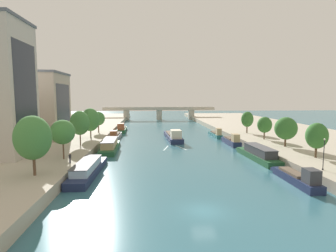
{
  "coord_description": "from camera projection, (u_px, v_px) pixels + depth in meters",
  "views": [
    {
      "loc": [
        -5.86,
        -26.89,
        12.07
      ],
      "look_at": [
        0.0,
        51.22,
        3.47
      ],
      "focal_mm": 28.67,
      "sensor_mm": 36.0,
      "label": 1
    }
  ],
  "objects": [
    {
      "name": "ground_plane",
      "position": [
        204.0,
        211.0,
        28.41
      ],
      "size": [
        400.0,
        400.0,
        0.0
      ],
      "primitive_type": "plane",
      "color": "#336675"
    },
    {
      "name": "lamppost_right_bank",
      "position": [
        324.0,
        153.0,
        37.97
      ],
      "size": [
        0.28,
        0.28,
        4.57
      ],
      "color": "black",
      "rests_on": "quay_right"
    },
    {
      "name": "quay_left",
      "position": [
        51.0,
        134.0,
        80.23
      ],
      "size": [
        36.0,
        170.0,
        1.65
      ],
      "primitive_type": "cube",
      "color": "#B2A893",
      "rests_on": "ground"
    },
    {
      "name": "tree_left_past_mid",
      "position": [
        98.0,
        119.0,
        77.75
      ],
      "size": [
        3.76,
        3.76,
        6.1
      ],
      "color": "brown",
      "rests_on": "quay_left"
    },
    {
      "name": "tree_right_midway",
      "position": [
        286.0,
        128.0,
        55.86
      ],
      "size": [
        4.55,
        4.55,
        6.19
      ],
      "color": "brown",
      "rests_on": "quay_right"
    },
    {
      "name": "moored_boat_right_midway",
      "position": [
        258.0,
        154.0,
        51.63
      ],
      "size": [
        3.57,
        15.3,
        2.68
      ],
      "color": "#235633",
      "rests_on": "ground"
    },
    {
      "name": "tree_left_second",
      "position": [
        90.0,
        120.0,
        66.92
      ],
      "size": [
        4.59,
        4.59,
        7.55
      ],
      "color": "brown",
      "rests_on": "quay_left"
    },
    {
      "name": "person_on_quay",
      "position": [
        70.0,
        158.0,
        41.98
      ],
      "size": [
        0.31,
        0.5,
        1.62
      ],
      "color": "#2D2D38",
      "rests_on": "quay_left"
    },
    {
      "name": "moored_boat_left_end",
      "position": [
        116.0,
        136.0,
        76.49
      ],
      "size": [
        2.38,
        13.34,
        2.92
      ],
      "color": "gray",
      "rests_on": "ground"
    },
    {
      "name": "barge_midriver",
      "position": [
        173.0,
        136.0,
        75.77
      ],
      "size": [
        4.19,
        19.25,
        3.37
      ],
      "color": "#1E284C",
      "rests_on": "ground"
    },
    {
      "name": "bridge_far",
      "position": [
        159.0,
        112.0,
        140.82
      ],
      "size": [
        58.06,
        4.4,
        6.61
      ],
      "color": "#ADA899",
      "rests_on": "ground"
    },
    {
      "name": "building_left_tall",
      "position": [
        30.0,
        106.0,
        65.9
      ],
      "size": [
        16.42,
        13.07,
        16.37
      ],
      "color": "#A89989",
      "rests_on": "quay_left"
    },
    {
      "name": "moored_boat_left_second",
      "position": [
        122.0,
        129.0,
        92.87
      ],
      "size": [
        3.24,
        14.16,
        3.27
      ],
      "color": "#235633",
      "rests_on": "ground"
    },
    {
      "name": "tree_right_third",
      "position": [
        247.0,
        119.0,
        76.77
      ],
      "size": [
        3.43,
        3.43,
        6.17
      ],
      "color": "brown",
      "rests_on": "quay_right"
    },
    {
      "name": "moored_boat_right_downstream",
      "position": [
        298.0,
        178.0,
        37.22
      ],
      "size": [
        2.15,
        10.9,
        2.91
      ],
      "color": "#1E284C",
      "rests_on": "ground"
    },
    {
      "name": "moored_boat_left_upstream",
      "position": [
        88.0,
        169.0,
        41.39
      ],
      "size": [
        3.41,
        16.32,
        2.27
      ],
      "color": "#1E284C",
      "rests_on": "ground"
    },
    {
      "name": "moored_boat_left_downstream",
      "position": [
        110.0,
        146.0,
        60.42
      ],
      "size": [
        3.66,
        15.88,
        2.6
      ],
      "color": "#235633",
      "rests_on": "ground"
    },
    {
      "name": "moored_boat_right_second",
      "position": [
        231.0,
        141.0,
        67.44
      ],
      "size": [
        2.13,
        10.9,
        3.17
      ],
      "color": "#1E284C",
      "rests_on": "ground"
    },
    {
      "name": "quay_right",
      "position": [
        277.0,
        132.0,
        85.44
      ],
      "size": [
        36.0,
        170.0,
        1.65
      ],
      "primitive_type": "cube",
      "color": "#B2A893",
      "rests_on": "ground"
    },
    {
      "name": "tree_left_far",
      "position": [
        63.0,
        132.0,
        44.55
      ],
      "size": [
        4.0,
        4.0,
        6.61
      ],
      "color": "brown",
      "rests_on": "quay_left"
    },
    {
      "name": "tree_right_second",
      "position": [
        317.0,
        136.0,
        45.67
      ],
      "size": [
        3.61,
        3.61,
        6.0
      ],
      "color": "brown",
      "rests_on": "quay_right"
    },
    {
      "name": "tree_left_nearest",
      "position": [
        80.0,
        123.0,
        57.02
      ],
      "size": [
        4.1,
        4.1,
        7.42
      ],
      "color": "brown",
      "rests_on": "quay_left"
    },
    {
      "name": "wake_behind_barge",
      "position": [
        174.0,
        148.0,
        63.31
      ],
      "size": [
        5.6,
        6.0,
        0.03
      ],
      "color": "#A5D1DB",
      "rests_on": "ground"
    },
    {
      "name": "tree_left_third",
      "position": [
        33.0,
        138.0,
        35.12
      ],
      "size": [
        4.71,
        4.71,
        7.98
      ],
      "color": "brown",
      "rests_on": "quay_left"
    },
    {
      "name": "moored_boat_right_end",
      "position": [
        216.0,
        134.0,
        80.8
      ],
      "size": [
        1.92,
        10.99,
        2.96
      ],
      "color": "#23666B",
      "rests_on": "ground"
    },
    {
      "name": "tree_right_far",
      "position": [
        265.0,
        125.0,
        65.55
      ],
      "size": [
        3.5,
        3.5,
        5.52
      ],
      "color": "brown",
      "rests_on": "quay_right"
    }
  ]
}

